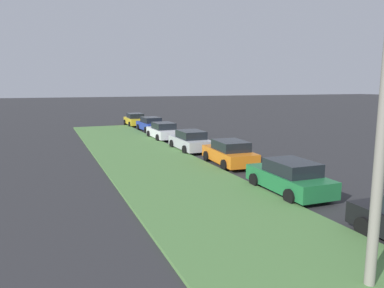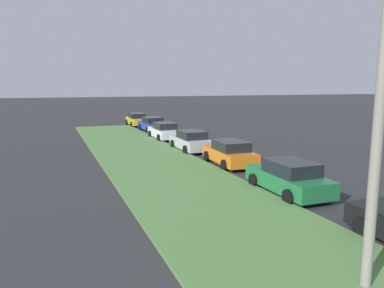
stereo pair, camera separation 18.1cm
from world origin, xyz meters
name	(u,v)px [view 2 (the right image)]	position (x,y,z in m)	size (l,w,h in m)	color
grass_median	(220,212)	(10.00, 7.53, 0.06)	(60.00, 6.00, 0.12)	#517F42
parked_car_green	(289,178)	(11.12, 3.70, 0.72)	(4.34, 2.10, 1.47)	#1E6B38
parked_car_orange	(230,153)	(17.13, 3.42, 0.72)	(4.40, 2.21, 1.47)	orange
parked_car_silver	(191,141)	(22.40, 3.79, 0.72)	(4.31, 2.03, 1.47)	#B2B5BA
parked_car_white	(164,131)	(28.54, 3.86, 0.72)	(4.32, 2.05, 1.47)	silver
parked_car_blue	(152,124)	(34.24, 3.39, 0.72)	(4.37, 2.16, 1.47)	#23389E
parked_car_yellow	(137,120)	(39.89, 3.66, 0.72)	(4.32, 2.05, 1.47)	gold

